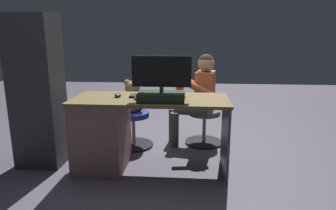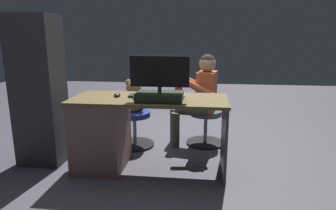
% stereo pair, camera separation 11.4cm
% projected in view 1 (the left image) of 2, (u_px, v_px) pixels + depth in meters
% --- Properties ---
extents(ground_plane, '(10.00, 10.00, 0.00)m').
position_uv_depth(ground_plane, '(155.00, 156.00, 3.31)').
color(ground_plane, '#4A4453').
extents(desk, '(1.47, 0.61, 0.72)m').
position_uv_depth(desk, '(112.00, 131.00, 2.95)').
color(desk, brown).
rests_on(desk, ground_plane).
extents(monitor, '(0.53, 0.26, 0.40)m').
position_uv_depth(monitor, '(162.00, 89.00, 2.69)').
color(monitor, black).
rests_on(monitor, desk).
extents(keyboard, '(0.42, 0.14, 0.02)m').
position_uv_depth(keyboard, '(152.00, 96.00, 2.89)').
color(keyboard, black).
rests_on(keyboard, desk).
extents(computer_mouse, '(0.06, 0.10, 0.04)m').
position_uv_depth(computer_mouse, '(118.00, 95.00, 2.88)').
color(computer_mouse, '#252522').
rests_on(computer_mouse, desk).
extents(cup, '(0.08, 0.08, 0.11)m').
position_uv_depth(cup, '(180.00, 91.00, 2.88)').
color(cup, red).
rests_on(cup, desk).
extents(tv_remote, '(0.09, 0.16, 0.02)m').
position_uv_depth(tv_remote, '(137.00, 98.00, 2.80)').
color(tv_remote, black).
rests_on(tv_remote, desk).
extents(notebook_binder, '(0.26, 0.33, 0.02)m').
position_uv_depth(notebook_binder, '(171.00, 99.00, 2.76)').
color(notebook_binder, beige).
rests_on(notebook_binder, desk).
extents(office_chair_teddy, '(0.46, 0.46, 0.42)m').
position_uv_depth(office_chair_teddy, '(133.00, 127.00, 3.56)').
color(office_chair_teddy, black).
rests_on(office_chair_teddy, ground_plane).
extents(teddy_bear, '(0.26, 0.27, 0.38)m').
position_uv_depth(teddy_bear, '(133.00, 97.00, 3.49)').
color(teddy_bear, olive).
rests_on(teddy_bear, office_chair_teddy).
extents(visitor_chair, '(0.45, 0.45, 0.42)m').
position_uv_depth(visitor_chair, '(204.00, 124.00, 3.65)').
color(visitor_chair, black).
rests_on(visitor_chair, ground_plane).
extents(person, '(0.56, 0.53, 1.09)m').
position_uv_depth(person, '(198.00, 92.00, 3.55)').
color(person, '#DB663C').
rests_on(person, ground_plane).
extents(equipment_rack, '(0.44, 0.36, 1.50)m').
position_uv_depth(equipment_rack, '(37.00, 92.00, 2.97)').
color(equipment_rack, '#2E2F31').
rests_on(equipment_rack, ground_plane).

